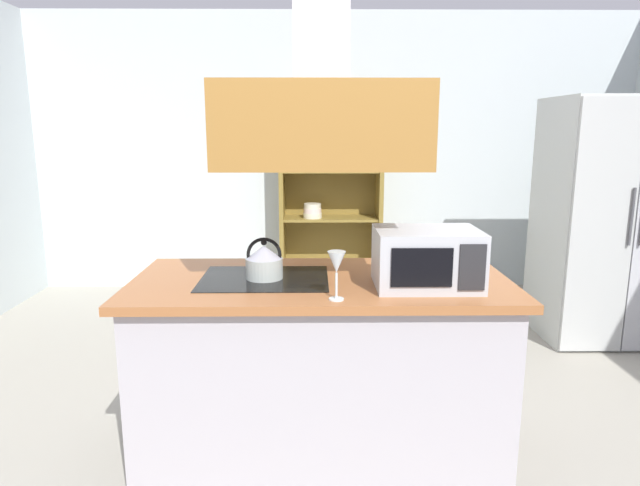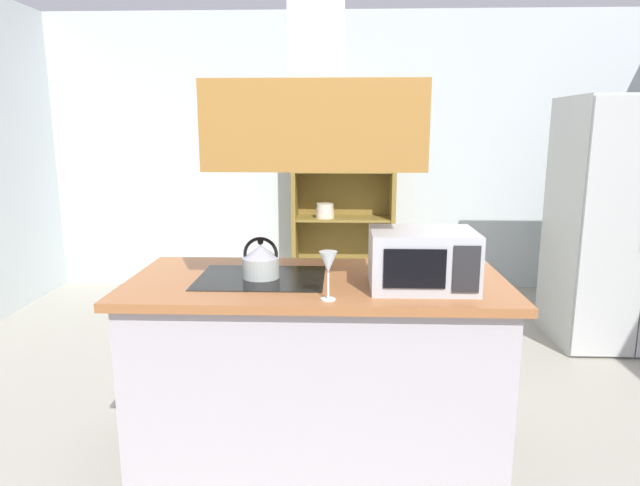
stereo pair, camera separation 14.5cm
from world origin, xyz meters
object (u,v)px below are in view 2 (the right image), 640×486
Objects in this scene: dish_cabinet at (343,209)px; kettle at (261,261)px; microwave at (422,259)px; wine_glass_on_counter at (328,264)px; cutting_board at (426,265)px; refrigerator at (622,223)px.

dish_cabinet is 9.41× the size of kettle.
microwave is 2.23× the size of wine_glass_on_counter.
microwave is at bearing -83.46° from dish_cabinet.
cutting_board is 1.65× the size of wine_glass_on_counter.
wine_glass_on_counter is (-0.49, -0.57, 0.14)m from cutting_board.
refrigerator is 2.43m from microwave.
refrigerator is at bearing 41.84° from wine_glass_on_counter.
cutting_board is 0.40m from microwave.
cutting_board is at bearing -140.88° from refrigerator.
microwave is (0.34, -2.98, 0.21)m from dish_cabinet.
microwave reaches higher than kettle.
refrigerator is at bearing 44.86° from microwave.
microwave reaches higher than wine_glass_on_counter.
dish_cabinet is at bearing 148.39° from refrigerator.
refrigerator is 2.86m from wine_glass_on_counter.
dish_cabinet is at bearing 88.72° from wine_glass_on_counter.
microwave is at bearing 25.63° from wine_glass_on_counter.
kettle is at bearing -163.54° from cutting_board.
cutting_board is at bearing -80.84° from dish_cabinet.
dish_cabinet is 8.97× the size of wine_glass_on_counter.
refrigerator is at bearing 32.66° from kettle.
cutting_board is (0.82, 0.24, -0.07)m from kettle.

